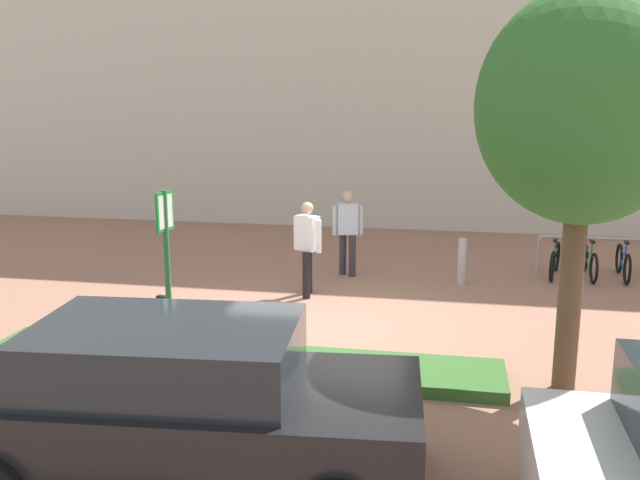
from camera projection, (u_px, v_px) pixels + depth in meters
name	position (u px, v px, depth m)	size (l,w,h in m)	color
ground_plane	(327.00, 328.00, 10.84)	(60.00, 60.00, 0.00)	#936651
building_facade	(386.00, 39.00, 18.34)	(28.00, 1.20, 10.00)	beige
planter_strip	(238.00, 362.00, 9.30)	(7.00, 1.10, 0.16)	#336028
tree_sidewalk	(585.00, 108.00, 7.93)	(2.49, 2.49, 4.84)	brown
parking_sign_post	(167.00, 252.00, 9.16)	(0.10, 0.36, 2.37)	#2D7238
bike_at_sign	(176.00, 333.00, 9.62)	(1.63, 0.57, 0.86)	black
bike_rack_cluster	(606.00, 261.00, 13.70)	(2.66, 1.59, 0.83)	#99999E
bollard_steel	(462.00, 262.00, 13.24)	(0.16, 0.16, 0.90)	#ADADB2
person_shirt_blue	(348.00, 227.00, 13.80)	(0.60, 0.32, 1.72)	#2D2D38
person_casual_tan	(307.00, 243.00, 12.40)	(0.55, 0.48, 1.72)	black
car_black_suv	(184.00, 405.00, 6.48)	(4.43, 2.29, 1.54)	black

